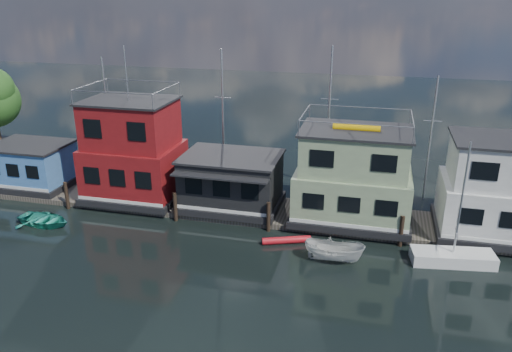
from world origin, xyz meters
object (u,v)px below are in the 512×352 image
(houseboat_red, at_px, (133,152))
(dinghy_white, at_px, (331,245))
(motorboat, at_px, (334,252))
(dinghy_teal, at_px, (44,220))
(houseboat_white, at_px, (505,190))
(red_kayak, at_px, (286,240))
(day_sailer, at_px, (453,257))
(houseboat_dark, at_px, (232,181))
(houseboat_green, at_px, (353,177))
(houseboat_blue, at_px, (32,165))

(houseboat_red, bearing_deg, dinghy_white, -16.59)
(motorboat, xyz_separation_m, dinghy_teal, (-20.91, 0.22, -0.31))
(houseboat_white, relative_size, red_kayak, 2.55)
(dinghy_teal, distance_m, day_sailer, 28.14)
(houseboat_dark, relative_size, houseboat_green, 0.88)
(red_kayak, bearing_deg, motorboat, -47.42)
(dinghy_teal, bearing_deg, houseboat_blue, 46.34)
(houseboat_blue, bearing_deg, motorboat, -12.98)
(houseboat_blue, distance_m, day_sailer, 33.44)
(motorboat, height_order, dinghy_white, motorboat)
(houseboat_white, bearing_deg, day_sailer, -128.07)
(houseboat_blue, bearing_deg, red_kayak, -10.73)
(houseboat_white, relative_size, dinghy_white, 4.03)
(houseboat_dark, distance_m, dinghy_teal, 13.89)
(red_kayak, bearing_deg, day_sailer, -20.74)
(houseboat_green, relative_size, day_sailer, 1.06)
(motorboat, bearing_deg, houseboat_dark, 58.26)
(day_sailer, bearing_deg, houseboat_green, 138.68)
(houseboat_blue, relative_size, houseboat_red, 0.54)
(motorboat, bearing_deg, houseboat_green, -1.99)
(houseboat_red, relative_size, day_sailer, 1.50)
(houseboat_white, distance_m, dinghy_white, 12.26)
(houseboat_red, distance_m, dinghy_white, 17.19)
(houseboat_green, distance_m, red_kayak, 6.68)
(houseboat_dark, bearing_deg, houseboat_red, 179.86)
(houseboat_white, xyz_separation_m, motorboat, (-10.58, -5.98, -2.81))
(day_sailer, bearing_deg, motorboat, -175.21)
(houseboat_red, xyz_separation_m, motorboat, (16.42, -5.98, -3.37))
(dinghy_white, bearing_deg, houseboat_green, 8.94)
(dinghy_teal, bearing_deg, houseboat_red, -32.62)
(houseboat_red, relative_size, dinghy_white, 5.70)
(houseboat_dark, relative_size, motorboat, 1.96)
(red_kayak, bearing_deg, dinghy_teal, 164.31)
(dinghy_white, distance_m, red_kayak, 3.10)
(houseboat_blue, relative_size, houseboat_dark, 0.86)
(day_sailer, bearing_deg, houseboat_white, 43.77)
(red_kayak, distance_m, day_sailer, 10.53)
(houseboat_blue, xyz_separation_m, dinghy_white, (25.62, -4.80, -1.66))
(houseboat_dark, height_order, houseboat_white, houseboat_white)
(dinghy_white, height_order, dinghy_teal, dinghy_white)
(houseboat_blue, bearing_deg, houseboat_dark, -0.06)
(houseboat_red, bearing_deg, houseboat_dark, -0.14)
(houseboat_white, xyz_separation_m, dinghy_teal, (-31.49, -5.76, -3.12))
(motorboat, xyz_separation_m, red_kayak, (-3.34, 1.70, -0.49))
(houseboat_green, relative_size, red_kayak, 2.55)
(houseboat_green, height_order, dinghy_white, houseboat_green)
(houseboat_green, relative_size, houseboat_white, 1.00)
(houseboat_green, relative_size, dinghy_teal, 2.09)
(houseboat_green, distance_m, motorboat, 6.63)
(houseboat_green, distance_m, day_sailer, 8.49)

